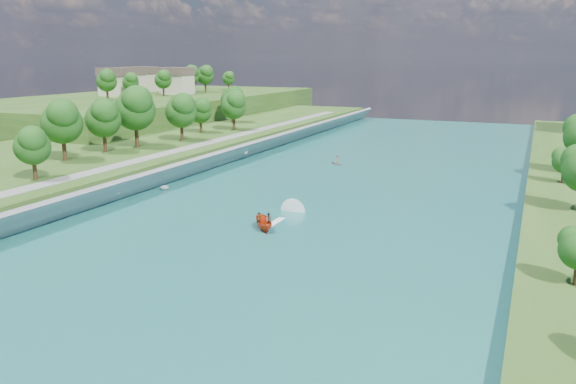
% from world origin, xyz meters
% --- Properties ---
extents(ground, '(260.00, 260.00, 0.00)m').
position_xyz_m(ground, '(0.00, 0.00, 0.00)').
color(ground, '#2D5119').
rests_on(ground, ground).
extents(river_water, '(55.00, 240.00, 0.10)m').
position_xyz_m(river_water, '(0.00, 20.00, 0.05)').
color(river_water, '#175857').
rests_on(river_water, ground).
extents(berm_west, '(45.00, 240.00, 3.50)m').
position_xyz_m(berm_west, '(-50.00, 20.00, 1.75)').
color(berm_west, '#2D5119').
rests_on(berm_west, ground).
extents(ridge_west, '(60.00, 120.00, 9.00)m').
position_xyz_m(ridge_west, '(-82.50, 95.00, 4.50)').
color(ridge_west, '#2D5119').
rests_on(ridge_west, ground).
extents(riprap_bank, '(4.59, 236.00, 4.53)m').
position_xyz_m(riprap_bank, '(-25.84, 19.16, 1.79)').
color(riprap_bank, slate).
rests_on(riprap_bank, ground).
extents(riverside_path, '(3.00, 200.00, 0.10)m').
position_xyz_m(riverside_path, '(-32.50, 20.00, 3.55)').
color(riverside_path, gray).
rests_on(riverside_path, berm_west).
extents(ridge_houses, '(29.50, 29.50, 8.40)m').
position_xyz_m(ridge_houses, '(-88.67, 100.00, 13.31)').
color(ridge_houses, beige).
rests_on(ridge_houses, ridge_west).
extents(trees_west, '(18.01, 151.39, 13.86)m').
position_xyz_m(trees_west, '(-41.16, 9.29, 9.38)').
color(trees_west, '#1E4913').
rests_on(trees_west, berm_west).
extents(trees_ridge, '(12.24, 62.20, 10.57)m').
position_xyz_m(trees_ridge, '(-77.46, 99.90, 13.84)').
color(trees_ridge, '#1E4913').
rests_on(trees_ridge, ridge_west).
extents(motorboat, '(3.93, 18.97, 2.19)m').
position_xyz_m(motorboat, '(-0.95, 9.90, 0.82)').
color(motorboat, red).
rests_on(motorboat, river_water).
extents(raft, '(3.81, 3.75, 1.71)m').
position_xyz_m(raft, '(-6.83, 52.56, 0.49)').
color(raft, '#9CA0A4').
rests_on(raft, river_water).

